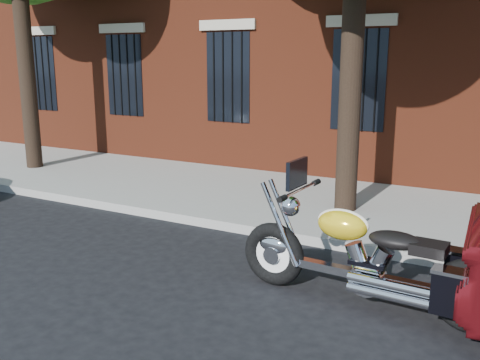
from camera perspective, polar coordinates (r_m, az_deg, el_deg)
The scene contains 4 objects.
ground at distance 6.92m, azimuth -0.39°, elevation -9.64°, with size 120.00×120.00×0.00m, color black.
curb at distance 8.05m, azimuth 4.39°, elevation -5.79°, with size 40.00×0.16×0.15m, color gray.
sidewalk at distance 9.72m, azimuth 8.94°, elevation -2.59°, with size 40.00×3.60×0.15m, color gray.
motorcycle at distance 5.89m, azimuth 14.46°, elevation -8.72°, with size 3.05×0.96×1.55m.
Camera 1 is at (3.09, -5.59, 2.67)m, focal length 40.00 mm.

